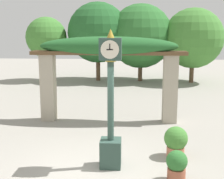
{
  "coord_description": "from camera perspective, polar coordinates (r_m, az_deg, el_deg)",
  "views": [
    {
      "loc": [
        0.87,
        -7.06,
        3.34
      ],
      "look_at": [
        0.36,
        0.74,
        1.86
      ],
      "focal_mm": 50.0,
      "sensor_mm": 36.0,
      "label": 1
    }
  ],
  "objects": [
    {
      "name": "pedestal_clock",
      "position": [
        7.54,
        -0.25,
        -3.21
      ],
      "size": [
        0.51,
        0.56,
        3.38
      ],
      "color": "#2D473D",
      "rests_on": "ground"
    },
    {
      "name": "ground_plane",
      "position": [
        7.86,
        -3.08,
        -14.45
      ],
      "size": [
        60.0,
        60.0,
        0.0
      ],
      "primitive_type": "plane",
      "color": "gray"
    },
    {
      "name": "pergola",
      "position": [
        11.36,
        -0.67,
        6.05
      ],
      "size": [
        5.62,
        1.11,
        3.14
      ],
      "color": "#A89E89",
      "rests_on": "ground"
    },
    {
      "name": "potted_plant_near_right",
      "position": [
        7.33,
        11.74,
        -13.39
      ],
      "size": [
        0.48,
        0.48,
        0.72
      ],
      "color": "#9E563D",
      "rests_on": "ground"
    },
    {
      "name": "tree_line",
      "position": [
        20.75,
        3.76,
        9.78
      ],
      "size": [
        12.84,
        4.54,
        5.22
      ],
      "color": "brown",
      "rests_on": "ground"
    },
    {
      "name": "potted_plant_near_left",
      "position": [
        8.59,
        11.59,
        -9.21
      ],
      "size": [
        0.63,
        0.63,
        0.84
      ],
      "color": "#B26B4C",
      "rests_on": "ground"
    }
  ]
}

